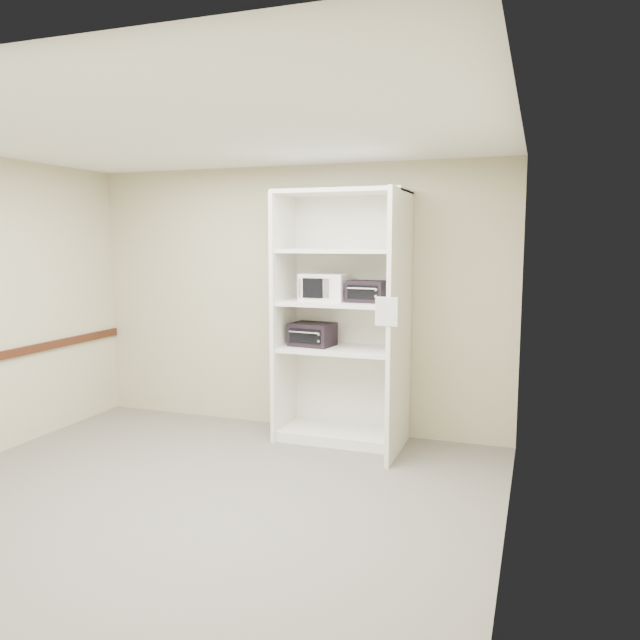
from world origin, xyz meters
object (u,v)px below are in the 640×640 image
(microwave, at_px, (325,287))
(toaster_oven_lower, at_px, (313,334))
(shelving_unit, at_px, (347,326))
(toaster_oven_upper, at_px, (367,291))

(microwave, distance_m, toaster_oven_lower, 0.48)
(shelving_unit, xyz_separation_m, microwave, (-0.23, 0.02, 0.37))
(shelving_unit, bearing_deg, microwave, 175.72)
(toaster_oven_lower, bearing_deg, shelving_unit, 5.72)
(shelving_unit, height_order, toaster_oven_lower, shelving_unit)
(toaster_oven_upper, bearing_deg, toaster_oven_lower, -177.74)
(toaster_oven_lower, bearing_deg, microwave, 10.11)
(microwave, height_order, toaster_oven_upper, microwave)
(microwave, xyz_separation_m, toaster_oven_upper, (0.42, -0.01, -0.03))
(shelving_unit, bearing_deg, toaster_oven_upper, 1.15)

